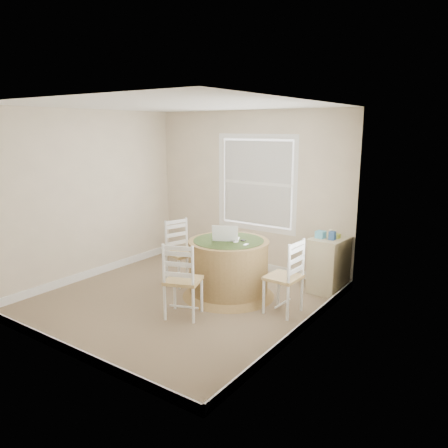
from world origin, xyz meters
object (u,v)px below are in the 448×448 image
Objects in this scene: chair_right at (283,277)px; round_table at (229,266)px; chair_left at (183,253)px; corner_chest at (329,264)px; chair_near at (183,280)px; laptop at (226,238)px.

round_table is at bearing -92.85° from chair_right.
chair_left reaches higher than corner_chest.
chair_left is at bearing -90.74° from chair_right.
chair_right is 1.19× the size of corner_chest.
chair_near and chair_right have the same top height.
round_table is 1.46m from corner_chest.
chair_left is 1.19× the size of corner_chest.
round_table is 1.37× the size of chair_near.
round_table is 1.37× the size of chair_right.
laptop is (0.81, -0.02, 0.36)m from chair_left.
corner_chest is (1.08, 0.97, -0.04)m from round_table.
laptop reaches higher than chair_right.
laptop is at bearing -92.19° from chair_right.
chair_near is at bearing -122.92° from chair_left.
round_table is at bearing 164.61° from laptop.
laptop reaches higher than round_table.
chair_right is (1.74, -0.10, 0.00)m from chair_left.
laptop is at bearing -173.49° from round_table.
chair_right is at bearing -160.74° from chair_near.
chair_right is at bearing -10.58° from round_table.
round_table is 2.88× the size of laptop.
corner_chest is (1.15, 1.87, -0.08)m from chair_near.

